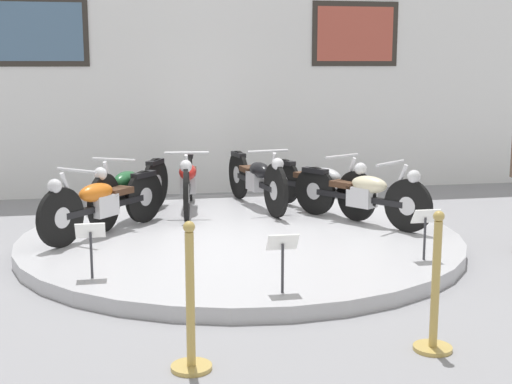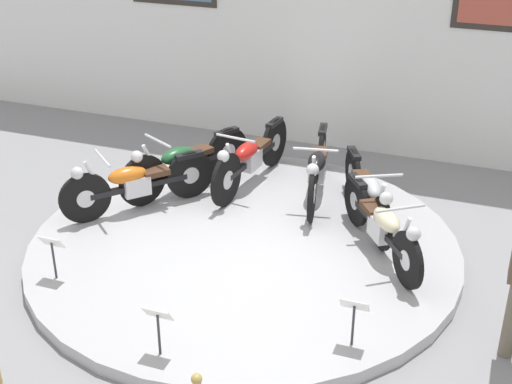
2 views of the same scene
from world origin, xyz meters
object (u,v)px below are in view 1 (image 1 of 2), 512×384
info_placard_front_right (425,223)px  stanchion_post_left_of_entry (191,321)px  motorcycle_green (130,188)px  info_placard_front_centre (283,250)px  motorcycle_cream (362,193)px  motorcycle_silver (321,183)px  stanchion_post_right_of_entry (435,304)px  motorcycle_red (188,180)px  info_placard_front_left (91,238)px  motorcycle_orange (103,201)px  motorcycle_black (257,178)px

info_placard_front_right → stanchion_post_left_of_entry: 3.02m
motorcycle_green → info_placard_front_centre: (1.20, -3.07, -0.03)m
motorcycle_green → motorcycle_cream: motorcycle_green is taller
motorcycle_silver → stanchion_post_right_of_entry: stanchion_post_right_of_entry is taller
motorcycle_red → stanchion_post_right_of_entry: stanchion_post_right_of_entry is taller
motorcycle_red → motorcycle_cream: motorcycle_red is taller
info_placard_front_right → motorcycle_cream: bearing=92.5°
info_placard_front_left → info_placard_front_centre: (1.58, -0.72, 0.00)m
motorcycle_orange → info_placard_front_right: (3.08, -1.64, -0.01)m
motorcycle_cream → info_placard_front_right: 1.64m
motorcycle_orange → motorcycle_silver: size_ratio=0.86×
motorcycle_red → motorcycle_silver: size_ratio=1.14×
motorcycle_orange → motorcycle_cream: 3.01m
stanchion_post_right_of_entry → motorcycle_black: bearing=95.2°
motorcycle_cream → stanchion_post_left_of_entry: stanchion_post_left_of_entry is taller
motorcycle_green → motorcycle_cream: size_ratio=1.11×
motorcycle_red → motorcycle_black: bearing=-0.0°
motorcycle_black → info_placard_front_left: (-2.03, -2.78, -0.03)m
motorcycle_silver → motorcycle_red: bearing=165.2°
info_placard_front_left → stanchion_post_left_of_entry: (0.71, -1.77, -0.16)m
motorcycle_cream → motorcycle_silver: bearing=113.5°
motorcycle_silver → stanchion_post_left_of_entry: stanchion_post_left_of_entry is taller
motorcycle_black → motorcycle_cream: size_ratio=1.23×
motorcycle_cream → info_placard_front_left: bearing=-152.1°
motorcycle_black → info_placard_front_right: motorcycle_black is taller
info_placard_front_left → stanchion_post_left_of_entry: 1.91m
stanchion_post_left_of_entry → stanchion_post_right_of_entry: size_ratio=1.00×
motorcycle_silver → stanchion_post_left_of_entry: 4.61m
motorcycle_cream → info_placard_front_left: size_ratio=3.17×
motorcycle_green → motorcycle_red: motorcycle_red is taller
motorcycle_orange → motorcycle_green: size_ratio=0.84×
motorcycle_silver → motorcycle_orange: bearing=-165.4°
info_placard_front_left → stanchion_post_right_of_entry: stanchion_post_right_of_entry is taller
info_placard_front_centre → info_placard_front_left: bearing=155.5°
motorcycle_orange → motorcycle_cream: (3.01, -0.00, -0.01)m
info_placard_front_right → stanchion_post_right_of_entry: bearing=-111.8°
stanchion_post_right_of_entry → motorcycle_red: bearing=106.2°
motorcycle_silver → info_placard_front_centre: size_ratio=3.46×
motorcycle_silver → stanchion_post_right_of_entry: size_ratio=1.73×
motorcycle_orange → info_placard_front_centre: bearing=-57.4°
info_placard_front_left → info_placard_front_centre: bearing=-24.5°
motorcycle_orange → motorcycle_black: bearing=30.2°
motorcycle_red → info_placard_front_left: bearing=-112.1°
motorcycle_orange → motorcycle_silver: motorcycle_orange is taller
motorcycle_orange → motorcycle_green: (0.31, 0.71, 0.01)m
info_placard_front_left → motorcycle_silver: bearing=40.2°
motorcycle_black → info_placard_front_left: bearing=-126.1°
info_placard_front_centre → stanchion_post_left_of_entry: size_ratio=0.50×
info_placard_front_right → motorcycle_green: bearing=139.7°
info_placard_front_left → stanchion_post_right_of_entry: (2.45, -1.77, -0.16)m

